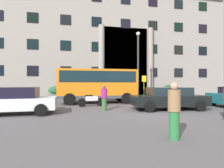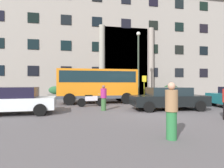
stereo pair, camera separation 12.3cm
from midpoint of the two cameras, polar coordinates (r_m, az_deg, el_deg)
The scene contains 14 objects.
ground_plane at distance 10.46m, azimuth 13.13°, elevation -9.16°, with size 80.00×64.00×0.12m, color #575255.
office_building_facade at distance 27.81m, azimuth -1.64°, elevation 11.59°, with size 33.14×9.62×14.33m.
orange_minibus at distance 15.05m, azimuth -4.48°, elevation 0.25°, with size 6.38×2.77×2.79m.
bus_stop_sign at distance 17.71m, azimuth 10.46°, elevation -0.30°, with size 0.44×0.08×2.41m.
hedge_planter_entrance_right at distance 20.14m, azimuth -17.25°, elevation -2.65°, with size 1.70×0.75×1.36m.
hedge_planter_entrance_left at distance 23.10m, azimuth 18.48°, elevation -2.14°, with size 1.94×0.95×1.50m.
hedge_planter_east at distance 21.21m, azimuth -31.67°, elevation -2.67°, with size 1.46×0.82×1.25m.
parked_estate_mid at distance 11.70m, azimuth 17.85°, elevation -4.34°, with size 4.66×2.25×1.39m.
parked_coupe_end at distance 10.79m, azimuth -28.60°, elevation -4.64°, with size 4.31×2.27×1.44m.
scooter_by_planter at distance 12.75m, azimuth -6.60°, elevation -5.15°, with size 1.95×0.55×0.89m.
motorcycle_far_end at distance 14.51m, azimuth 19.82°, elevation -4.52°, with size 1.95×0.70×0.89m.
pedestrian_woman_with_bag at distance 10.79m, azimuth -2.38°, elevation -4.45°, with size 0.36×0.36×1.54m.
pedestrian_woman_dark_dress at distance 5.52m, azimuth 19.13°, elevation -8.09°, with size 0.36×0.36×1.66m.
lamppost_plaza_centre at distance 19.02m, azimuth 8.63°, elevation 7.73°, with size 0.40×0.40×7.07m.
Camera 2 is at (-4.05, -9.48, 1.62)m, focal length 28.54 mm.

